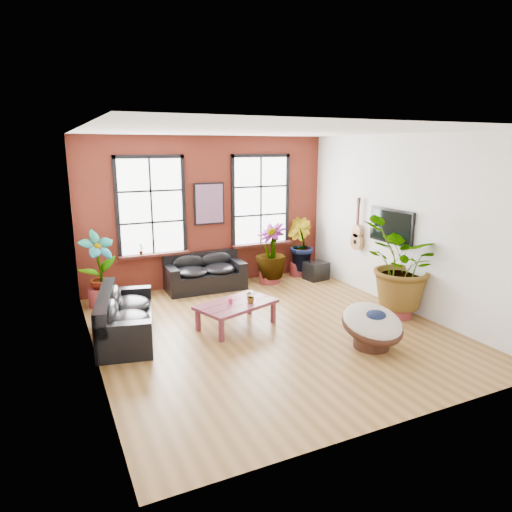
{
  "coord_description": "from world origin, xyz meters",
  "views": [
    {
      "loc": [
        -3.53,
        -6.93,
        3.24
      ],
      "look_at": [
        0.0,
        0.6,
        1.25
      ],
      "focal_mm": 32.0,
      "sensor_mm": 36.0,
      "label": 1
    }
  ],
  "objects": [
    {
      "name": "sill_plant_right",
      "position": [
        1.7,
        3.13,
        1.04
      ],
      "size": [
        0.19,
        0.19,
        0.27
      ],
      "primitive_type": "imported",
      "rotation": [
        0.0,
        0.0,
        3.49
      ],
      "color": "#1F4D14",
      "rests_on": "room"
    },
    {
      "name": "table_plant",
      "position": [
        -0.25,
        0.29,
        0.59
      ],
      "size": [
        0.23,
        0.21,
        0.25
      ],
      "primitive_type": "imported",
      "rotation": [
        0.0,
        0.0,
        0.05
      ],
      "color": "#1F4D14",
      "rests_on": "coffee_table"
    },
    {
      "name": "floor_plant_back_left",
      "position": [
        -2.61,
        2.63,
        0.88
      ],
      "size": [
        0.91,
        0.78,
        1.45
      ],
      "primitive_type": "imported",
      "rotation": [
        0.0,
        0.0,
        0.4
      ],
      "color": "#1F4D14",
      "rests_on": "ground"
    },
    {
      "name": "media_box",
      "position": [
        2.52,
        2.41,
        0.22
      ],
      "size": [
        0.6,
        0.52,
        0.45
      ],
      "rotation": [
        0.0,
        0.0,
        0.15
      ],
      "color": "black",
      "rests_on": "ground"
    },
    {
      "name": "pot_back_right",
      "position": [
        2.33,
        2.94,
        0.17
      ],
      "size": [
        0.61,
        0.61,
        0.34
      ],
      "rotation": [
        0.0,
        0.0,
        0.37
      ],
      "color": "maroon",
      "rests_on": "ground"
    },
    {
      "name": "sill_plant_left",
      "position": [
        -1.65,
        3.13,
        1.04
      ],
      "size": [
        0.17,
        0.17,
        0.27
      ],
      "primitive_type": "imported",
      "rotation": [
        0.0,
        0.0,
        0.79
      ],
      "color": "#1F4D14",
      "rests_on": "room"
    },
    {
      "name": "pot_mid",
      "position": [
        1.32,
        2.64,
        0.18
      ],
      "size": [
        0.63,
        0.63,
        0.36
      ],
      "rotation": [
        0.0,
        0.0,
        0.34
      ],
      "color": "maroon",
      "rests_on": "ground"
    },
    {
      "name": "floor_plant_right_wall",
      "position": [
        2.59,
        -0.48,
        1.05
      ],
      "size": [
        2.08,
        2.0,
        1.78
      ],
      "primitive_type": "imported",
      "rotation": [
        0.0,
        0.0,
        3.66
      ],
      "color": "#1F4D14",
      "rests_on": "ground"
    },
    {
      "name": "papasan_chair",
      "position": [
        1.18,
        -1.39,
        0.39
      ],
      "size": [
        1.03,
        1.05,
        0.77
      ],
      "rotation": [
        0.0,
        0.0,
        0.01
      ],
      "color": "#381E14",
      "rests_on": "ground"
    },
    {
      "name": "poster",
      "position": [
        0.0,
        3.18,
        1.95
      ],
      "size": [
        0.74,
        0.06,
        0.98
      ],
      "color": "black",
      "rests_on": "room"
    },
    {
      "name": "floor_plant_mid",
      "position": [
        1.35,
        2.62,
        0.8
      ],
      "size": [
        0.98,
        0.98,
        1.33
      ],
      "primitive_type": "imported",
      "rotation": [
        0.0,
        0.0,
        5.12
      ],
      "color": "#1F4D14",
      "rests_on": "ground"
    },
    {
      "name": "coffee_table",
      "position": [
        -0.5,
        0.4,
        0.41
      ],
      "size": [
        1.63,
        1.24,
        0.55
      ],
      "rotation": [
        0.0,
        0.0,
        0.33
      ],
      "color": "maroon",
      "rests_on": "ground"
    },
    {
      "name": "room",
      "position": [
        0.0,
        0.15,
        1.75
      ],
      "size": [
        6.04,
        6.54,
        3.54
      ],
      "color": "brown",
      "rests_on": "ground"
    },
    {
      "name": "floor_plant_back_right",
      "position": [
        2.34,
        2.94,
        0.82
      ],
      "size": [
        0.76,
        0.86,
        1.34
      ],
      "primitive_type": "imported",
      "rotation": [
        0.0,
        0.0,
        1.82
      ],
      "color": "#1F4D14",
      "rests_on": "ground"
    },
    {
      "name": "pot_back_left",
      "position": [
        -2.6,
        2.66,
        0.2
      ],
      "size": [
        0.67,
        0.67,
        0.39
      ],
      "rotation": [
        0.0,
        0.0,
        -0.3
      ],
      "color": "maroon",
      "rests_on": "ground"
    },
    {
      "name": "sofa_left",
      "position": [
        -2.47,
        0.77,
        0.37
      ],
      "size": [
        1.28,
        2.2,
        0.82
      ],
      "rotation": [
        0.0,
        0.0,
        1.36
      ],
      "color": "black",
      "rests_on": "ground"
    },
    {
      "name": "pot_right_wall",
      "position": [
        2.59,
        -0.47,
        0.2
      ],
      "size": [
        0.66,
        0.66,
        0.39
      ],
      "rotation": [
        0.0,
        0.0,
        0.28
      ],
      "color": "maroon",
      "rests_on": "ground"
    },
    {
      "name": "tv_wall_unit",
      "position": [
        2.93,
        0.6,
        1.54
      ],
      "size": [
        0.13,
        1.86,
        1.2
      ],
      "color": "black",
      "rests_on": "room"
    },
    {
      "name": "sofa_back",
      "position": [
        -0.27,
        2.87,
        0.38
      ],
      "size": [
        1.83,
        0.93,
        0.83
      ],
      "rotation": [
        0.0,
        0.0,
        -0.03
      ],
      "color": "black",
      "rests_on": "ground"
    }
  ]
}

